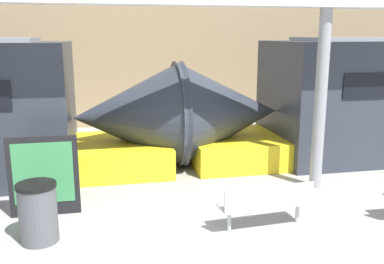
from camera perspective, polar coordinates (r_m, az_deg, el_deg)
station_wall at (r=15.67m, az=-6.13°, el=9.99°), size 56.00×0.20×5.00m
bench_near at (r=7.46m, az=9.93°, el=-9.16°), size 1.64×0.55×0.81m
trash_bin at (r=7.35m, az=-19.84°, el=-10.06°), size 0.63×0.63×0.98m
poster_board at (r=8.24m, az=-19.16°, el=-5.58°), size 1.24×0.07×1.49m
support_column_near at (r=9.39m, az=16.75°, el=3.95°), size 0.25×0.25×3.79m
canopy_beam at (r=9.32m, az=17.58°, el=16.39°), size 28.00×0.60×0.28m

